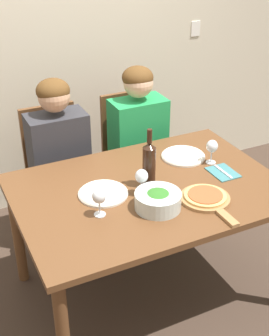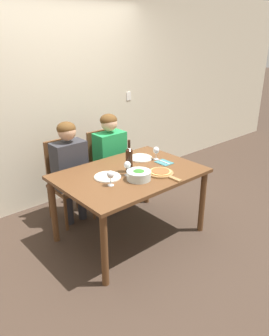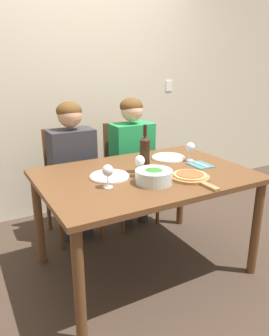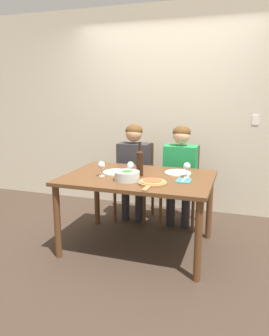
{
  "view_description": "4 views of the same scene",
  "coord_description": "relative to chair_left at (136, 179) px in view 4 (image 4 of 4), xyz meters",
  "views": [
    {
      "loc": [
        -1.03,
        -1.94,
        2.13
      ],
      "look_at": [
        -0.04,
        0.09,
        0.85
      ],
      "focal_mm": 50.0,
      "sensor_mm": 36.0,
      "label": 1
    },
    {
      "loc": [
        -2.01,
        -2.38,
        2.09
      ],
      "look_at": [
        0.04,
        -0.03,
        0.81
      ],
      "focal_mm": 35.0,
      "sensor_mm": 36.0,
      "label": 2
    },
    {
      "loc": [
        -1.12,
        -1.87,
        1.51
      ],
      "look_at": [
        -0.07,
        0.03,
        0.81
      ],
      "focal_mm": 35.0,
      "sensor_mm": 36.0,
      "label": 3
    },
    {
      "loc": [
        0.96,
        -3.02,
        1.56
      ],
      "look_at": [
        -0.05,
        0.04,
        0.83
      ],
      "focal_mm": 35.0,
      "sensor_mm": 36.0,
      "label": 4
    }
  ],
  "objects": [
    {
      "name": "dinner_plate_right",
      "position": [
        0.64,
        -0.6,
        0.27
      ],
      "size": [
        0.27,
        0.27,
        0.02
      ],
      "color": "silver",
      "rests_on": "dining_table"
    },
    {
      "name": "person_woman",
      "position": [
        -0.0,
        -0.12,
        0.22
      ],
      "size": [
        0.47,
        0.51,
        1.21
      ],
      "color": "#28282D",
      "rests_on": "ground"
    },
    {
      "name": "chair_left",
      "position": [
        0.0,
        0.0,
        0.0
      ],
      "size": [
        0.42,
        0.42,
        0.96
      ],
      "color": "brown",
      "rests_on": "ground"
    },
    {
      "name": "wine_glass_left",
      "position": [
        -0.05,
        -0.95,
        0.37
      ],
      "size": [
        0.07,
        0.07,
        0.15
      ],
      "color": "silver",
      "rests_on": "dining_table"
    },
    {
      "name": "chair_right",
      "position": [
        0.58,
        0.0,
        0.0
      ],
      "size": [
        0.42,
        0.42,
        0.96
      ],
      "color": "brown",
      "rests_on": "ground"
    },
    {
      "name": "wine_glass_right",
      "position": [
        0.76,
        -0.74,
        0.37
      ],
      "size": [
        0.07,
        0.07,
        0.15
      ],
      "color": "silver",
      "rests_on": "dining_table"
    },
    {
      "name": "dinner_plate_left",
      "position": [
        0.03,
        -0.78,
        0.27
      ],
      "size": [
        0.27,
        0.27,
        0.02
      ],
      "color": "silver",
      "rests_on": "dining_table"
    },
    {
      "name": "dining_table",
      "position": [
        0.29,
        -0.83,
        0.17
      ],
      "size": [
        1.46,
        1.02,
        0.76
      ],
      "color": "brown",
      "rests_on": "ground"
    },
    {
      "name": "broccoli_bowl",
      "position": [
        0.24,
        -1.02,
        0.31
      ],
      "size": [
        0.24,
        0.24,
        0.1
      ],
      "color": "silver",
      "rests_on": "dining_table"
    },
    {
      "name": "ground_plane",
      "position": [
        0.29,
        -0.83,
        -0.5
      ],
      "size": [
        40.0,
        40.0,
        0.0
      ],
      "primitive_type": "plane",
      "color": "#3D2D23"
    },
    {
      "name": "fork_on_napkin",
      "position": [
        0.75,
        -0.87,
        0.26
      ],
      "size": [
        0.14,
        0.18,
        0.01
      ],
      "color": "#387075",
      "rests_on": "dining_table"
    },
    {
      "name": "back_wall",
      "position": [
        0.29,
        0.52,
        0.85
      ],
      "size": [
        10.0,
        0.06,
        2.7
      ],
      "color": "beige",
      "rests_on": "ground"
    },
    {
      "name": "wine_bottle",
      "position": [
        0.3,
        -0.81,
        0.4
      ],
      "size": [
        0.07,
        0.07,
        0.34
      ],
      "color": "black",
      "rests_on": "dining_table"
    },
    {
      "name": "person_man",
      "position": [
        0.58,
        -0.12,
        0.22
      ],
      "size": [
        0.47,
        0.51,
        1.21
      ],
      "color": "#28282D",
      "rests_on": "ground"
    },
    {
      "name": "wine_glass_centre",
      "position": [
        0.22,
        -0.87,
        0.37
      ],
      "size": [
        0.07,
        0.07,
        0.15
      ],
      "color": "silver",
      "rests_on": "dining_table"
    },
    {
      "name": "pizza_on_board",
      "position": [
        0.5,
        -1.07,
        0.28
      ],
      "size": [
        0.26,
        0.4,
        0.04
      ],
      "color": "#9E7042",
      "rests_on": "dining_table"
    }
  ]
}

